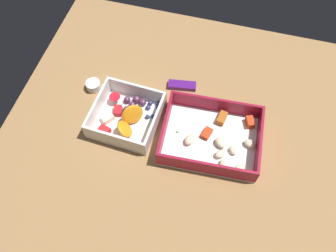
{
  "coord_description": "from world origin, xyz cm",
  "views": [
    {
      "loc": [
        8.48,
        -36.15,
        72.87
      ],
      "look_at": [
        -1.73,
        1.9,
        4.0
      ],
      "focal_mm": 36.95,
      "sensor_mm": 36.0,
      "label": 1
    }
  ],
  "objects_px": {
    "candy_bar": "(182,85)",
    "paper_cup_liner": "(93,85)",
    "fruit_bowl": "(126,116)",
    "pasta_container": "(213,138)"
  },
  "relations": [
    {
      "from": "fruit_bowl",
      "to": "paper_cup_liner",
      "type": "height_order",
      "value": "fruit_bowl"
    },
    {
      "from": "fruit_bowl",
      "to": "paper_cup_liner",
      "type": "xyz_separation_m",
      "value": [
        -0.11,
        0.07,
        -0.01
      ]
    },
    {
      "from": "candy_bar",
      "to": "fruit_bowl",
      "type": "bearing_deg",
      "value": -128.85
    },
    {
      "from": "paper_cup_liner",
      "to": "pasta_container",
      "type": "bearing_deg",
      "value": -12.45
    },
    {
      "from": "pasta_container",
      "to": "paper_cup_liner",
      "type": "height_order",
      "value": "pasta_container"
    },
    {
      "from": "paper_cup_liner",
      "to": "fruit_bowl",
      "type": "bearing_deg",
      "value": -31.29
    },
    {
      "from": "pasta_container",
      "to": "candy_bar",
      "type": "distance_m",
      "value": 0.17
    },
    {
      "from": "fruit_bowl",
      "to": "pasta_container",
      "type": "bearing_deg",
      "value": -0.84
    },
    {
      "from": "pasta_container",
      "to": "candy_bar",
      "type": "height_order",
      "value": "pasta_container"
    },
    {
      "from": "candy_bar",
      "to": "paper_cup_liner",
      "type": "bearing_deg",
      "value": -164.0
    }
  ]
}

